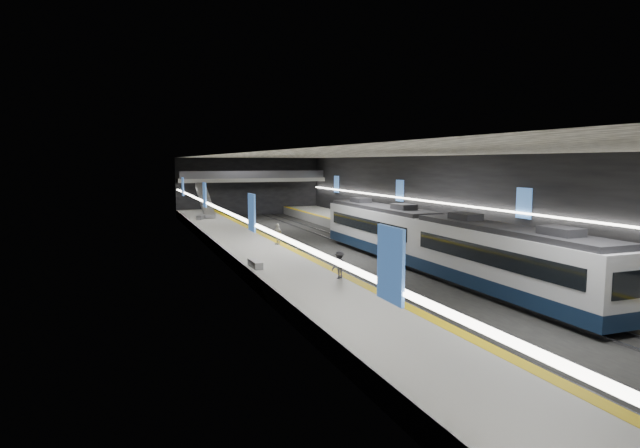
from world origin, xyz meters
name	(u,v)px	position (x,y,z in m)	size (l,w,h in m)	color
ground	(351,256)	(0.00, 0.00, 0.00)	(70.00, 70.00, 0.00)	black
ceiling	(352,155)	(0.00, 0.00, 8.00)	(20.00, 70.00, 0.04)	beige
wall_left	(225,210)	(-10.00, 0.00, 4.00)	(0.04, 70.00, 8.00)	black
wall_right	(458,202)	(10.00, 0.00, 4.00)	(0.04, 70.00, 8.00)	black
wall_back	(249,187)	(0.00, 35.00, 4.00)	(20.00, 0.04, 8.00)	black
platform_left	(259,255)	(-7.50, 0.00, 0.50)	(5.00, 70.00, 1.00)	slate
tile_surface_left	(259,248)	(-7.50, 0.00, 1.01)	(5.00, 70.00, 0.02)	#9E9E99
tactile_strip_left	(287,247)	(-5.30, 0.00, 1.02)	(0.60, 70.00, 0.02)	yellow
platform_right	(432,244)	(7.50, 0.00, 0.50)	(5.00, 70.00, 1.00)	slate
tile_surface_right	(432,238)	(7.50, 0.00, 1.01)	(5.00, 70.00, 0.02)	#9E9E99
tactile_strip_right	(409,240)	(5.30, 0.00, 1.02)	(0.60, 70.00, 0.02)	yellow
rails	(351,255)	(0.00, 0.00, 0.06)	(6.52, 70.00, 0.12)	gray
train	(431,240)	(2.50, -7.65, 2.20)	(2.69, 30.04, 3.60)	#0F2039
ad_posters	(346,199)	(0.00, 1.00, 4.50)	(19.94, 53.50, 2.20)	#3967AD
cove_light_left	(228,212)	(-9.80, 0.00, 3.80)	(0.25, 68.60, 0.12)	white
cove_light_right	(456,205)	(9.80, 0.00, 3.80)	(0.25, 68.60, 0.12)	white
mezzanine_bridge	(252,180)	(0.00, 32.93, 5.04)	(20.00, 3.00, 1.50)	gray
escalator	(205,200)	(-7.50, 26.00, 2.90)	(1.20, 8.00, 0.60)	#99999E
bench_left_near	(255,264)	(-9.50, -6.94, 1.22)	(0.51, 1.82, 0.44)	#99999E
bench_left_far	(201,217)	(-8.54, 22.16, 1.25)	(0.57, 2.06, 0.50)	#99999E
bench_right_near	(539,254)	(9.44, -10.20, 1.19)	(0.44, 1.59, 0.39)	#99999E
bench_right_far	(396,222)	(9.50, 9.92, 1.25)	(0.57, 2.06, 0.50)	#99999E
passenger_right_a	(445,235)	(6.28, -3.65, 1.80)	(0.58, 0.38, 1.60)	#AD4055
passenger_right_b	(487,240)	(7.13, -7.67, 1.93)	(0.91, 0.71, 1.86)	teal
passenger_left_a	(278,234)	(-5.66, 1.33, 1.83)	(0.97, 0.40, 1.66)	beige
passenger_left_b	(339,265)	(-5.89, -11.64, 1.77)	(0.99, 0.57, 1.53)	#393940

